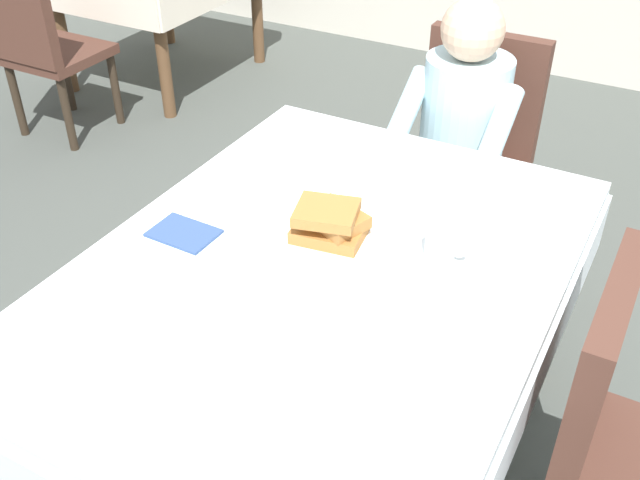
{
  "coord_description": "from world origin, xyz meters",
  "views": [
    {
      "loc": [
        0.69,
        -1.26,
        1.83
      ],
      "look_at": [
        -0.02,
        0.03,
        0.79
      ],
      "focal_mm": 41.21,
      "sensor_mm": 36.0,
      "label": 1
    }
  ],
  "objects": [
    {
      "name": "fork_left_of_plate",
      "position": [
        -0.23,
        0.08,
        0.74
      ],
      "size": [
        0.02,
        0.18,
        0.0
      ],
      "primitive_type": "cube",
      "rotation": [
        0.0,
        0.0,
        1.58
      ],
      "color": "silver",
      "rests_on": "dining_table_main"
    },
    {
      "name": "ground_plane",
      "position": [
        0.0,
        0.0,
        0.0
      ],
      "size": [
        14.0,
        14.0,
        0.0
      ],
      "primitive_type": "plane",
      "color": "#474C47"
    },
    {
      "name": "knife_right_of_plate",
      "position": [
        0.15,
        0.08,
        0.74
      ],
      "size": [
        0.02,
        0.2,
        0.0
      ],
      "primitive_type": "cube",
      "rotation": [
        0.0,
        0.0,
        1.59
      ],
      "color": "silver",
      "rests_on": "dining_table_main"
    },
    {
      "name": "napkin_folded",
      "position": [
        -0.38,
        -0.06,
        0.74
      ],
      "size": [
        0.17,
        0.12,
        0.01
      ],
      "primitive_type": "cube",
      "rotation": [
        0.0,
        0.0,
        -0.02
      ],
      "color": "#334C7F",
      "rests_on": "dining_table_main"
    },
    {
      "name": "chair_right_side",
      "position": [
        0.77,
        0.0,
        0.53
      ],
      "size": [
        0.45,
        0.44,
        0.93
      ],
      "rotation": [
        0.0,
        0.0,
        -1.57
      ],
      "color": "#4C2D23",
      "rests_on": "ground"
    },
    {
      "name": "dining_table_main",
      "position": [
        0.0,
        0.0,
        0.65
      ],
      "size": [
        1.12,
        1.52,
        0.74
      ],
      "color": "silver",
      "rests_on": "ground"
    },
    {
      "name": "breakfast_stack",
      "position": [
        -0.03,
        0.1,
        0.8
      ],
      "size": [
        0.19,
        0.19,
        0.09
      ],
      "color": "#A36B33",
      "rests_on": "plate_breakfast"
    },
    {
      "name": "diner_person",
      "position": [
        0.0,
        1.01,
        0.67
      ],
      "size": [
        0.4,
        0.43,
        1.12
      ],
      "rotation": [
        0.0,
        0.0,
        3.14
      ],
      "color": "silver",
      "rests_on": "ground"
    },
    {
      "name": "cup_coffee",
      "position": [
        0.25,
        0.17,
        0.78
      ],
      "size": [
        0.11,
        0.08,
        0.08
      ],
      "color": "white",
      "rests_on": "dining_table_main"
    },
    {
      "name": "plate_breakfast",
      "position": [
        -0.04,
        0.1,
        0.75
      ],
      "size": [
        0.28,
        0.28,
        0.02
      ],
      "primitive_type": "cylinder",
      "color": "white",
      "rests_on": "dining_table_main"
    },
    {
      "name": "spoon_near_edge",
      "position": [
        -0.08,
        -0.25,
        0.74
      ],
      "size": [
        0.15,
        0.06,
        0.0
      ],
      "primitive_type": "cube",
      "rotation": [
        0.0,
        0.0,
        0.3
      ],
      "color": "silver",
      "rests_on": "dining_table_main"
    },
    {
      "name": "chair_diner",
      "position": [
        0.0,
        1.17,
        0.53
      ],
      "size": [
        0.44,
        0.45,
        0.93
      ],
      "rotation": [
        0.0,
        0.0,
        3.14
      ],
      "color": "#4C2D23",
      "rests_on": "ground"
    },
    {
      "name": "background_chair_empty",
      "position": [
        -2.26,
        1.2,
        0.53
      ],
      "size": [
        0.44,
        0.45,
        0.93
      ],
      "color": "#4C2D23",
      "rests_on": "ground"
    }
  ]
}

